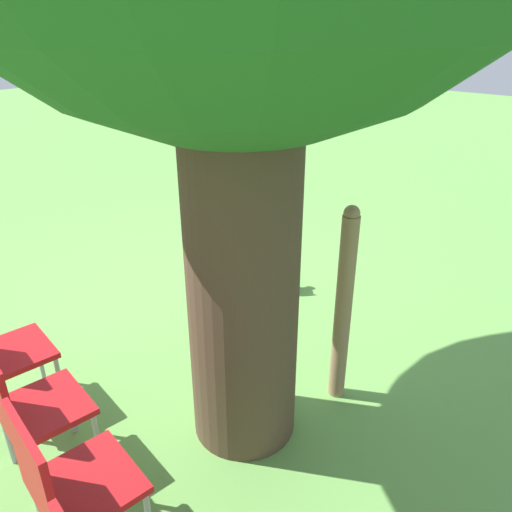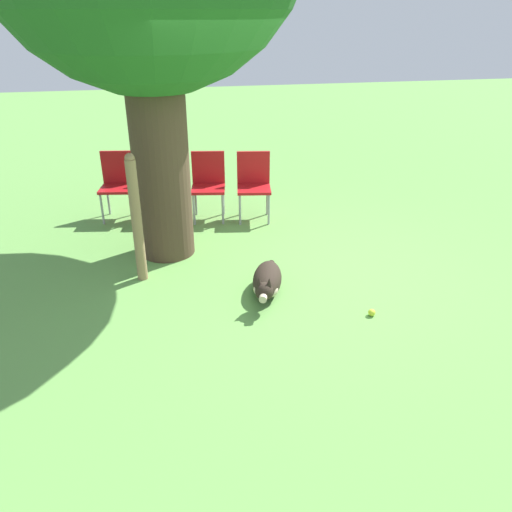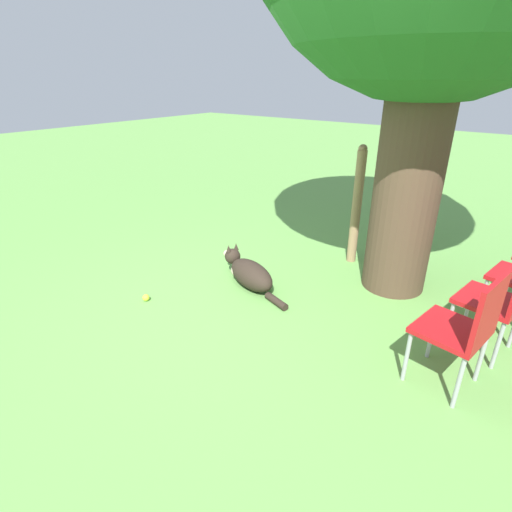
# 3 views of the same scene
# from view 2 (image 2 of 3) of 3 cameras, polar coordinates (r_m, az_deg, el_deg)

# --- Properties ---
(ground_plane) EXTENTS (30.00, 30.00, 0.00)m
(ground_plane) POSITION_cam_2_polar(r_m,az_deg,el_deg) (5.50, 3.22, -1.55)
(ground_plane) COLOR #609947
(dog) EXTENTS (1.05, 0.47, 0.35)m
(dog) POSITION_cam_2_polar(r_m,az_deg,el_deg) (4.97, 1.26, -2.92)
(dog) COLOR #2D231C
(dog) RESTS_ON ground_plane
(fence_post) EXTENTS (0.11, 0.11, 1.35)m
(fence_post) POSITION_cam_2_polar(r_m,az_deg,el_deg) (5.17, -13.51, 4.15)
(fence_post) COLOR #937551
(fence_post) RESTS_ON ground_plane
(red_chair_0) EXTENTS (0.49, 0.50, 0.89)m
(red_chair_0) POSITION_cam_2_polar(r_m,az_deg,el_deg) (6.74, -0.27, 8.52)
(red_chair_0) COLOR #B21419
(red_chair_0) RESTS_ON ground_plane
(red_chair_1) EXTENTS (0.49, 0.50, 0.89)m
(red_chair_1) POSITION_cam_2_polar(r_m,az_deg,el_deg) (6.78, -5.47, 8.51)
(red_chair_1) COLOR #B21419
(red_chair_1) RESTS_ON ground_plane
(red_chair_2) EXTENTS (0.49, 0.50, 0.89)m
(red_chair_2) POSITION_cam_2_polar(r_m,az_deg,el_deg) (6.87, -10.57, 8.42)
(red_chair_2) COLOR #B21419
(red_chair_2) RESTS_ON ground_plane
(red_chair_3) EXTENTS (0.49, 0.50, 0.89)m
(red_chair_3) POSITION_cam_2_polar(r_m,az_deg,el_deg) (7.02, -15.50, 8.28)
(red_chair_3) COLOR #B21419
(red_chair_3) RESTS_ON ground_plane
(tennis_ball) EXTENTS (0.07, 0.07, 0.07)m
(tennis_ball) POSITION_cam_2_polar(r_m,az_deg,el_deg) (4.80, 13.09, -6.31)
(tennis_ball) COLOR #CCE033
(tennis_ball) RESTS_ON ground_plane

